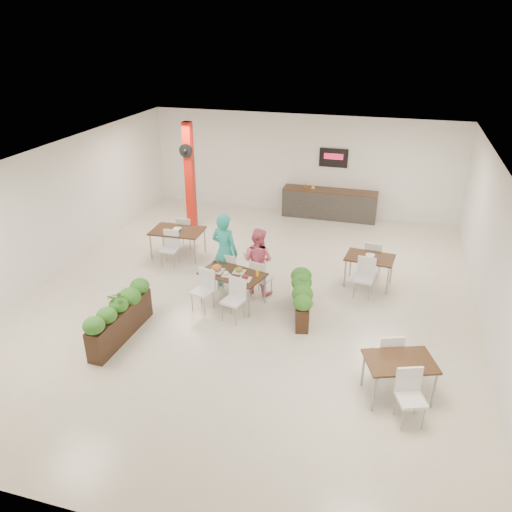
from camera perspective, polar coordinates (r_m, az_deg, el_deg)
The scene contains 12 objects.
ground at distance 11.63m, azimuth -0.69°, elevation -4.69°, with size 12.00×12.00×0.00m, color beige.
room_shell at distance 10.77m, azimuth -0.75°, elevation 4.59°, with size 10.10×12.10×3.22m.
red_column at distance 15.26m, azimuth -7.60°, elevation 9.21°, with size 0.40×0.41×3.20m.
service_counter at distance 16.32m, azimuth 8.38°, elevation 5.99°, with size 3.00×0.64×2.20m.
main_table at distance 11.13m, azimuth -2.75°, elevation -2.48°, with size 1.59×1.88×0.92m.
diner_man at distance 11.66m, azimuth -3.59°, elevation 0.53°, with size 0.69×0.45×1.88m, color teal.
diner_woman at distance 11.50m, azimuth 0.20°, elevation -0.55°, with size 0.78×0.61×1.60m, color pink.
planter_left at distance 10.33m, azimuth -15.30°, elevation -6.52°, with size 0.46×2.04×1.07m.
planter_right at distance 10.81m, azimuth 5.25°, elevation -4.42°, with size 0.68×1.67×0.88m.
side_table_a at distance 13.55m, azimuth -8.95°, elevation 2.53°, with size 1.40×1.63×0.92m.
side_table_b at distance 12.17m, azimuth 12.84°, elevation -0.63°, with size 1.19×1.66×0.92m.
side_table_c at distance 8.79m, azimuth 16.07°, elevation -12.09°, with size 1.32×1.67×0.92m.
Camera 1 is at (2.89, -9.65, 5.82)m, focal length 35.00 mm.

